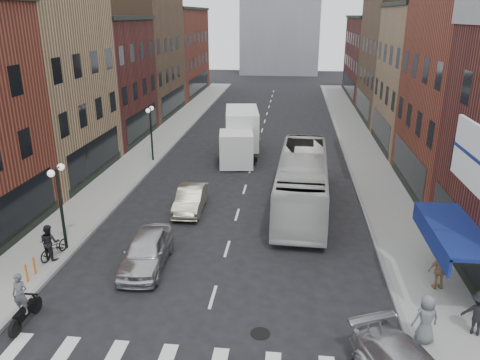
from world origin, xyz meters
The scene contains 27 objects.
ground centered at (0.00, 0.00, 0.00)m, with size 160.00×160.00×0.00m, color black.
sidewalk_left centered at (-8.50, 22.00, 0.07)m, with size 3.00×74.00×0.15m, color gray.
sidewalk_right centered at (8.50, 22.00, 0.07)m, with size 3.00×74.00×0.15m, color gray.
curb_left centered at (-7.00, 22.00, 0.00)m, with size 0.20×74.00×0.16m, color gray.
curb_right centered at (7.00, 22.00, 0.00)m, with size 0.20×74.00×0.16m, color gray.
bldg_left_mid_a centered at (-14.99, 14.00, 6.15)m, with size 10.30×10.20×12.30m.
bldg_left_mid_b centered at (-14.99, 24.00, 5.15)m, with size 10.30×10.20×10.30m.
bldg_left_far_a centered at (-14.99, 35.00, 6.65)m, with size 10.30×12.20×13.30m.
bldg_left_far_b centered at (-14.99, 49.00, 5.65)m, with size 10.30×16.20×11.30m.
bldg_right_mid_b centered at (14.99, 24.00, 5.65)m, with size 10.30×10.20×11.30m.
bldg_right_far_a centered at (14.99, 35.00, 6.15)m, with size 10.30×12.20×12.30m.
bldg_right_far_b centered at (14.99, 49.00, 5.15)m, with size 10.30×16.20×10.30m.
awning_blue centered at (8.93, 2.50, 2.63)m, with size 1.80×5.00×0.78m.
billboard_sign centered at (8.59, 0.50, 6.13)m, with size 1.52×3.00×3.70m.
streetlamp_near centered at (-7.40, 4.00, 2.91)m, with size 0.32×1.22×4.11m.
streetlamp_far centered at (-7.40, 18.00, 2.91)m, with size 0.32×1.22×4.11m.
bike_rack centered at (-7.60, 1.30, 0.55)m, with size 0.08×0.68×0.80m.
box_truck centered at (-1.08, 20.17, 1.71)m, with size 3.09×8.22×3.47m.
motorcycle_rider centered at (-6.30, -1.44, 0.95)m, with size 0.56×2.00×2.04m.
transit_bus centered at (3.50, 10.54, 1.57)m, with size 2.63×11.26×3.14m, color silver.
sedan_left_near centered at (-3.24, 3.00, 0.75)m, with size 1.78×4.43×1.51m, color silver.
sedan_left_far centered at (-2.65, 9.31, 0.67)m, with size 1.41×4.05×1.33m, color #B2AD90.
parked_bicycle centered at (-7.50, 3.13, 0.61)m, with size 0.61×1.76×0.92m, color black.
ped_left_solo centered at (-7.61, 2.95, 0.96)m, with size 0.79×0.45×1.62m, color black.
ped_right_a centered at (9.26, -0.35, 0.95)m, with size 1.03×0.51×1.60m, color black.
ped_right_b centered at (8.79, 2.40, 0.96)m, with size 0.95×0.48×1.62m, color #96744C.
ped_right_c centered at (7.40, -0.97, 1.02)m, with size 0.85×0.56×1.75m, color slate.
Camera 1 is at (2.82, -14.41, 10.39)m, focal length 35.00 mm.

